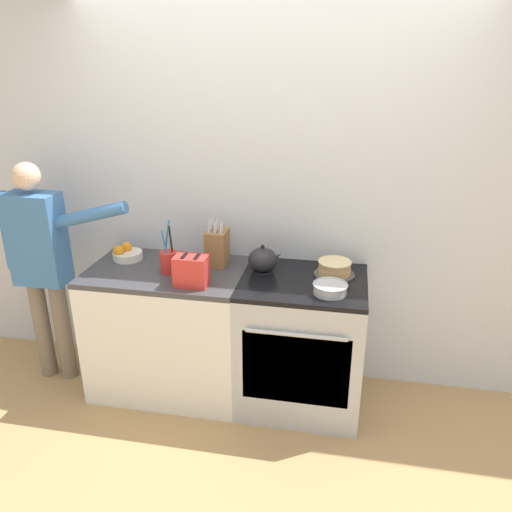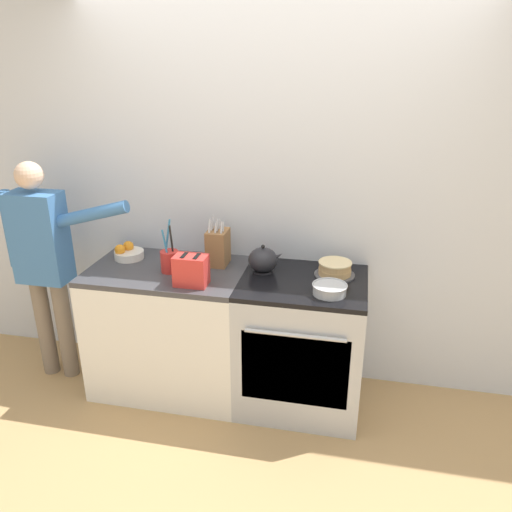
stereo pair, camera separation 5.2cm
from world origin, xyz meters
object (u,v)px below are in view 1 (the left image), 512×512
(tea_kettle, at_px, (263,260))
(utensil_crock, at_px, (169,261))
(mixing_bowl, at_px, (330,288))
(person_baker, at_px, (42,257))
(fruit_bowl, at_px, (126,254))
(toaster, at_px, (191,271))
(layer_cake, at_px, (334,269))
(knife_block, at_px, (217,247))
(stove_range, at_px, (301,342))

(tea_kettle, bearing_deg, utensil_crock, -168.18)
(mixing_bowl, height_order, person_baker, person_baker)
(fruit_bowl, relative_size, toaster, 0.93)
(layer_cake, distance_m, utensil_crock, 1.04)
(knife_block, bearing_deg, stove_range, -14.12)
(person_baker, bearing_deg, toaster, -15.39)
(stove_range, relative_size, person_baker, 0.57)
(mixing_bowl, height_order, utensil_crock, utensil_crock)
(layer_cake, relative_size, mixing_bowl, 1.24)
(stove_range, relative_size, toaster, 4.14)
(mixing_bowl, xyz_separation_m, utensil_crock, (-1.02, 0.12, 0.04))
(knife_block, relative_size, utensil_crock, 0.95)
(mixing_bowl, bearing_deg, knife_block, 158.03)
(stove_range, bearing_deg, fruit_bowl, 174.35)
(stove_range, distance_m, person_baker, 1.80)
(stove_range, xyz_separation_m, person_baker, (-1.74, -0.05, 0.48))
(mixing_bowl, relative_size, person_baker, 0.13)
(utensil_crock, relative_size, fruit_bowl, 1.71)
(tea_kettle, height_order, person_baker, person_baker)
(fruit_bowl, bearing_deg, stove_range, -5.65)
(knife_block, height_order, toaster, knife_block)
(tea_kettle, height_order, mixing_bowl, tea_kettle)
(layer_cake, distance_m, tea_kettle, 0.45)
(layer_cake, relative_size, fruit_bowl, 1.28)
(mixing_bowl, xyz_separation_m, fruit_bowl, (-1.38, 0.28, 0.01))
(layer_cake, bearing_deg, mixing_bowl, -92.56)
(tea_kettle, distance_m, mixing_bowl, 0.50)
(stove_range, height_order, mixing_bowl, mixing_bowl)
(tea_kettle, relative_size, toaster, 1.07)
(layer_cake, xyz_separation_m, knife_block, (-0.76, 0.03, 0.08))
(layer_cake, xyz_separation_m, toaster, (-0.83, -0.31, 0.05))
(stove_range, distance_m, tea_kettle, 0.59)
(mixing_bowl, relative_size, fruit_bowl, 1.03)
(knife_block, bearing_deg, mixing_bowl, -21.97)
(mixing_bowl, bearing_deg, person_baker, 176.80)
(layer_cake, bearing_deg, utensil_crock, -171.70)
(tea_kettle, bearing_deg, person_baker, -174.65)
(fruit_bowl, bearing_deg, tea_kettle, -1.99)
(utensil_crock, bearing_deg, layer_cake, 8.30)
(knife_block, relative_size, fruit_bowl, 1.63)
(fruit_bowl, bearing_deg, utensil_crock, -23.09)
(mixing_bowl, distance_m, fruit_bowl, 1.41)
(toaster, bearing_deg, utensil_crock, 140.88)
(tea_kettle, height_order, utensil_crock, utensil_crock)
(stove_range, relative_size, tea_kettle, 3.86)
(tea_kettle, xyz_separation_m, toaster, (-0.38, -0.28, 0.01))
(stove_range, height_order, fruit_bowl, fruit_bowl)
(toaster, xyz_separation_m, person_baker, (-1.09, 0.15, -0.05))
(tea_kettle, height_order, knife_block, knife_block)
(tea_kettle, distance_m, fruit_bowl, 0.95)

